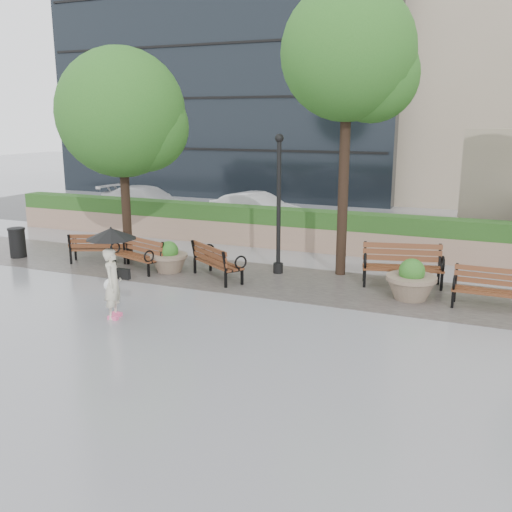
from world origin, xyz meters
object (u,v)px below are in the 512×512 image
at_px(bench_4, 492,298).
at_px(car_right, 257,209).
at_px(pedestrian, 112,264).
at_px(bench_3, 402,274).
at_px(bench_1, 138,261).
at_px(planter_left, 169,260).
at_px(planter_right, 411,284).
at_px(trash_bin, 17,243).
at_px(lamppost, 279,214).
at_px(bench_2, 217,269).
at_px(car_left, 147,202).
at_px(bench_0, 100,254).

distance_m(bench_4, car_right, 12.01).
xyz_separation_m(car_right, pedestrian, (1.40, -11.58, 0.56)).
bearing_deg(bench_3, bench_1, 176.96).
height_order(planter_left, planter_right, planter_right).
distance_m(bench_4, trash_bin, 14.04).
bearing_deg(trash_bin, car_right, 58.75).
height_order(lamppost, pedestrian, lamppost).
xyz_separation_m(bench_2, planter_right, (5.17, 0.21, 0.11)).
distance_m(trash_bin, pedestrian, 7.25).
bearing_deg(pedestrian, planter_right, -73.49).
xyz_separation_m(bench_2, car_right, (-2.11, 7.92, 0.38)).
bearing_deg(pedestrian, car_left, 13.29).
distance_m(bench_4, car_left, 16.43).
bearing_deg(bench_1, planter_right, 21.12).
relative_size(car_left, car_right, 1.16).
bearing_deg(trash_bin, bench_1, 1.33).
distance_m(bench_3, lamppost, 3.74).
bearing_deg(car_right, bench_1, -168.89).
distance_m(bench_0, bench_2, 4.19).
relative_size(bench_1, car_left, 0.38).
distance_m(bench_4, lamppost, 5.97).
bearing_deg(planter_left, lamppost, 19.85).
xyz_separation_m(bench_0, planter_right, (9.36, -0.08, 0.12)).
bearing_deg(bench_4, trash_bin, -177.52).
relative_size(bench_0, bench_2, 0.97).
xyz_separation_m(bench_0, bench_1, (1.63, -0.35, -0.00)).
relative_size(bench_4, pedestrian, 0.89).
bearing_deg(bench_3, bench_0, 172.91).
distance_m(bench_1, car_left, 9.37).
relative_size(bench_4, trash_bin, 1.99).
xyz_separation_m(bench_1, bench_4, (9.57, 0.19, 0.01)).
relative_size(bench_4, car_right, 0.44).
bearing_deg(bench_0, trash_bin, -13.91).
height_order(bench_2, car_left, car_left).
distance_m(planter_right, pedestrian, 7.10).
distance_m(planter_left, car_right, 7.78).
bearing_deg(bench_3, planter_right, -83.75).
relative_size(bench_2, bench_3, 0.87).
xyz_separation_m(planter_left, lamppost, (2.96, 1.07, 1.37)).
bearing_deg(car_left, bench_1, -139.12).
bearing_deg(bench_1, car_right, 105.93).
xyz_separation_m(bench_0, trash_bin, (-2.83, -0.45, 0.17)).
bearing_deg(car_right, bench_4, -116.19).
xyz_separation_m(bench_3, car_left, (-12.24, 6.64, 0.36)).
xyz_separation_m(bench_2, car_left, (-7.44, 7.92, 0.40)).
bearing_deg(bench_0, bench_3, 163.29).
xyz_separation_m(bench_3, bench_4, (2.23, -1.15, -0.04)).
relative_size(planter_right, lamppost, 0.31).
bearing_deg(bench_3, trash_bin, 173.59).
bearing_deg(car_right, bench_2, -150.79).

